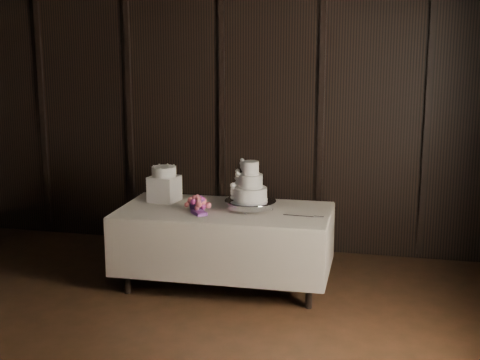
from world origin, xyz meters
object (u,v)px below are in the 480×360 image
(wedding_cake, at_px, (247,185))
(small_cake, at_px, (164,171))
(bouquet, at_px, (198,205))
(box_pedestal, at_px, (164,189))
(display_table, at_px, (225,244))
(cake_stand, at_px, (250,205))

(wedding_cake, height_order, small_cake, wedding_cake)
(bouquet, xyz_separation_m, box_pedestal, (-0.43, 0.30, 0.07))
(display_table, distance_m, bouquet, 0.48)
(display_table, bearing_deg, wedding_cake, 6.53)
(bouquet, distance_m, small_cake, 0.57)
(display_table, bearing_deg, box_pedestal, 163.03)
(wedding_cake, bearing_deg, box_pedestal, 168.53)
(display_table, relative_size, small_cake, 8.37)
(wedding_cake, xyz_separation_m, bouquet, (-0.44, -0.14, -0.18))
(small_cake, bearing_deg, display_table, -15.72)
(bouquet, bearing_deg, wedding_cake, 17.54)
(small_cake, bearing_deg, cake_stand, -8.93)
(cake_stand, relative_size, bouquet, 1.29)
(display_table, xyz_separation_m, box_pedestal, (-0.66, 0.19, 0.47))
(display_table, distance_m, wedding_cake, 0.62)
(wedding_cake, distance_m, bouquet, 0.50)
(cake_stand, bearing_deg, display_table, -169.46)
(display_table, relative_size, cake_stand, 4.16)
(display_table, height_order, box_pedestal, box_pedestal)
(bouquet, height_order, box_pedestal, box_pedestal)
(cake_stand, distance_m, box_pedestal, 0.91)
(box_pedestal, xyz_separation_m, small_cake, (0.00, 0.00, 0.17))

